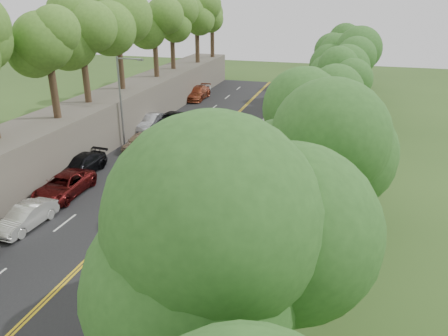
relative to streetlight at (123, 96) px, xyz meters
The scene contains 25 objects.
ground 18.08m from the streetlight, 53.23° to the right, with size 140.00×140.00×0.00m, color #33511E.
road 6.93m from the streetlight, 11.17° to the left, with size 11.20×66.00×0.04m, color black.
sidewalk 13.84m from the streetlight, ahead, with size 4.20×66.00×0.05m, color gray.
jersey_barrier 11.60m from the streetlight, ahead, with size 0.42×66.00×0.60m, color #C5E92B.
rock_embankment 4.15m from the streetlight, 161.78° to the left, with size 5.00×66.00×4.00m, color #595147.
chainlink_fence 15.58m from the streetlight, ahead, with size 0.04×66.00×2.00m, color slate.
trees_embankment 6.46m from the streetlight, 158.49° to the left, with size 6.40×66.00×13.00m, color #54892B, non-canonical shape.
trees_fenceside 17.65m from the streetlight, ahead, with size 7.00×66.00×14.00m, color #397229, non-canonical shape.
streetlight is the anchor object (origin of this frame).
signpost 20.72m from the streetlight, 55.92° to the right, with size 0.62×0.09×3.10m.
construction_barrel 16.94m from the streetlight, 26.02° to the left, with size 0.55×0.55×0.90m, color orange.
concrete_block 21.79m from the streetlight, 46.36° to the right, with size 1.26×0.94×0.84m, color gray.
car_1 15.64m from the streetlight, 84.46° to the right, with size 1.45×4.16×1.37m, color white.
car_2 11.40m from the streetlight, 84.94° to the right, with size 2.42×5.24×1.46m, color #591111.
car_3 8.03m from the streetlight, 91.12° to the right, with size 2.04×5.02×1.46m, color black.
car_4 4.19m from the streetlight, 15.37° to the right, with size 1.64×4.07×1.39m, color tan.
car_5 6.52m from the streetlight, 91.49° to the left, with size 1.68×4.81×1.59m, color #A2A3A8.
car_6 8.00m from the streetlight, 77.93° to the left, with size 2.39×5.19×1.44m, color black.
car_7 19.96m from the streetlight, 90.40° to the left, with size 2.33×5.74×1.67m, color #9F4629.
car_8 21.85m from the streetlight, 90.37° to the left, with size 1.81×4.50×1.53m, color silver.
painter_0 18.03m from the streetlight, 47.50° to the right, with size 0.82×0.54×1.68m, color yellow.
painter_1 12.69m from the streetlight, 22.51° to the right, with size 0.65×0.42×1.77m, color beige.
painter_2 14.19m from the streetlight, 35.14° to the right, with size 0.92×0.72×1.89m, color black.
painter_3 13.11m from the streetlight, 18.64° to the right, with size 1.15×0.66×1.78m, color brown.
person_far 14.21m from the streetlight, 15.00° to the left, with size 1.09×0.45×1.86m, color black.
Camera 1 is at (8.56, -19.63, 12.94)m, focal length 35.00 mm.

